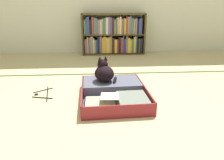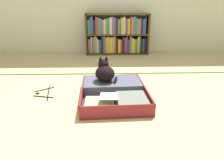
{
  "view_description": "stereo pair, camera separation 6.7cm",
  "coord_description": "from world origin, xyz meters",
  "px_view_note": "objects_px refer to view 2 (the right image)",
  "views": [
    {
      "loc": [
        -0.2,
        -1.74,
        0.9
      ],
      "look_at": [
        -0.06,
        0.21,
        0.2
      ],
      "focal_mm": 34.05,
      "sensor_mm": 36.0,
      "label": 1
    },
    {
      "loc": [
        -0.13,
        -1.75,
        0.9
      ],
      "look_at": [
        -0.06,
        0.21,
        0.2
      ],
      "focal_mm": 34.05,
      "sensor_mm": 36.0,
      "label": 2
    }
  ],
  "objects_px": {
    "open_suitcase": "(114,92)",
    "clothes_hanger": "(45,93)",
    "bookshelf": "(117,35)",
    "black_cat": "(105,72)"
  },
  "relations": [
    {
      "from": "open_suitcase",
      "to": "bookshelf",
      "type": "bearing_deg",
      "value": 86.18
    },
    {
      "from": "bookshelf",
      "to": "clothes_hanger",
      "type": "relative_size",
      "value": 2.92
    },
    {
      "from": "clothes_hanger",
      "to": "bookshelf",
      "type": "bearing_deg",
      "value": 65.05
    },
    {
      "from": "bookshelf",
      "to": "clothes_hanger",
      "type": "distance_m",
      "value": 2.1
    },
    {
      "from": "bookshelf",
      "to": "open_suitcase",
      "type": "xyz_separation_m",
      "value": [
        -0.13,
        -1.99,
        -0.3
      ]
    },
    {
      "from": "open_suitcase",
      "to": "clothes_hanger",
      "type": "distance_m",
      "value": 0.75
    },
    {
      "from": "open_suitcase",
      "to": "black_cat",
      "type": "distance_m",
      "value": 0.24
    },
    {
      "from": "open_suitcase",
      "to": "clothes_hanger",
      "type": "relative_size",
      "value": 2.06
    },
    {
      "from": "bookshelf",
      "to": "open_suitcase",
      "type": "bearing_deg",
      "value": -93.82
    },
    {
      "from": "clothes_hanger",
      "to": "open_suitcase",
      "type": "bearing_deg",
      "value": -8.5
    }
  ]
}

